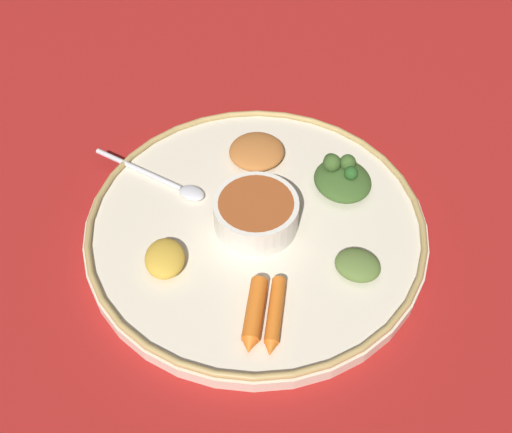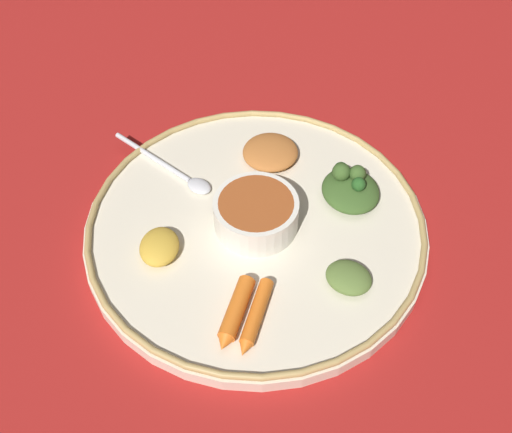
% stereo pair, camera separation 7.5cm
% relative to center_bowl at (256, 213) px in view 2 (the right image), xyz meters
% --- Properties ---
extents(ground_plane, '(2.40, 2.40, 0.00)m').
position_rel_center_bowl_xyz_m(ground_plane, '(0.00, 0.00, -0.04)').
color(ground_plane, maroon).
extents(platter, '(0.42, 0.42, 0.02)m').
position_rel_center_bowl_xyz_m(platter, '(0.00, 0.00, -0.03)').
color(platter, beige).
rests_on(platter, ground_plane).
extents(platter_rim, '(0.41, 0.41, 0.01)m').
position_rel_center_bowl_xyz_m(platter_rim, '(0.00, 0.00, -0.02)').
color(platter_rim, tan).
rests_on(platter_rim, platter).
extents(center_bowl, '(0.10, 0.10, 0.04)m').
position_rel_center_bowl_xyz_m(center_bowl, '(0.00, 0.00, 0.00)').
color(center_bowl, silver).
rests_on(center_bowl, platter).
extents(spoon, '(0.17, 0.07, 0.01)m').
position_rel_center_bowl_xyz_m(spoon, '(-0.13, 0.04, -0.02)').
color(spoon, silver).
rests_on(spoon, platter).
extents(greens_pile, '(0.10, 0.11, 0.04)m').
position_rel_center_bowl_xyz_m(greens_pile, '(0.09, 0.09, -0.01)').
color(greens_pile, '#385623').
rests_on(greens_pile, platter).
extents(carrot_near_spoon, '(0.02, 0.09, 0.02)m').
position_rel_center_bowl_xyz_m(carrot_near_spoon, '(0.03, -0.13, -0.01)').
color(carrot_near_spoon, orange).
rests_on(carrot_near_spoon, platter).
extents(carrot_outer, '(0.02, 0.10, 0.02)m').
position_rel_center_bowl_xyz_m(carrot_outer, '(0.05, -0.13, -0.01)').
color(carrot_outer, orange).
rests_on(carrot_outer, platter).
extents(mound_lentil_yellow, '(0.06, 0.07, 0.02)m').
position_rel_center_bowl_xyz_m(mound_lentil_yellow, '(-0.09, -0.08, -0.01)').
color(mound_lentil_yellow, gold).
rests_on(mound_lentil_yellow, platter).
extents(mound_collards, '(0.06, 0.06, 0.02)m').
position_rel_center_bowl_xyz_m(mound_collards, '(0.13, -0.04, -0.01)').
color(mound_collards, '#567033').
rests_on(mound_collards, platter).
extents(mound_chickpea, '(0.10, 0.10, 0.02)m').
position_rel_center_bowl_xyz_m(mound_chickpea, '(-0.02, 0.12, -0.01)').
color(mound_chickpea, '#B2662D').
rests_on(mound_chickpea, platter).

